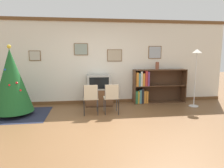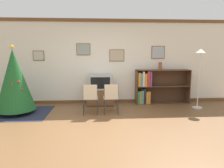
# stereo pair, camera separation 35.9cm
# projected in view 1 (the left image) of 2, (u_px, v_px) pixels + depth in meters

# --- Properties ---
(ground_plane) EXTENTS (24.00, 24.00, 0.00)m
(ground_plane) POSITION_uv_depth(u_px,v_px,m) (107.00, 131.00, 4.20)
(ground_plane) COLOR brown
(wall_back) EXTENTS (8.59, 0.11, 2.70)m
(wall_back) POSITION_uv_depth(u_px,v_px,m) (98.00, 62.00, 6.45)
(wall_back) COLOR silver
(wall_back) RESTS_ON ground_plane
(area_rug) EXTENTS (1.76, 1.47, 0.01)m
(area_rug) POSITION_uv_depth(u_px,v_px,m) (14.00, 115.00, 5.29)
(area_rug) COLOR #23283D
(area_rug) RESTS_ON ground_plane
(christmas_tree) EXTENTS (1.02, 1.02, 1.84)m
(christmas_tree) POSITION_uv_depth(u_px,v_px,m) (12.00, 81.00, 5.15)
(christmas_tree) COLOR maroon
(christmas_tree) RESTS_ON area_rug
(tv_console) EXTENTS (0.85, 0.54, 0.52)m
(tv_console) POSITION_uv_depth(u_px,v_px,m) (99.00, 97.00, 6.29)
(tv_console) COLOR #4C311E
(tv_console) RESTS_ON ground_plane
(television) EXTENTS (0.71, 0.52, 0.45)m
(television) POSITION_uv_depth(u_px,v_px,m) (99.00, 82.00, 6.21)
(television) COLOR #9E9E99
(television) RESTS_ON tv_console
(folding_chair_left) EXTENTS (0.40, 0.40, 0.82)m
(folding_chair_left) POSITION_uv_depth(u_px,v_px,m) (91.00, 97.00, 5.27)
(folding_chair_left) COLOR beige
(folding_chair_left) RESTS_ON ground_plane
(folding_chair_right) EXTENTS (0.40, 0.40, 0.82)m
(folding_chair_right) POSITION_uv_depth(u_px,v_px,m) (111.00, 97.00, 5.34)
(folding_chair_right) COLOR beige
(folding_chair_right) RESTS_ON ground_plane
(bookshelf) EXTENTS (1.74, 0.36, 1.10)m
(bookshelf) POSITION_uv_depth(u_px,v_px,m) (150.00, 86.00, 6.56)
(bookshelf) COLOR brown
(bookshelf) RESTS_ON ground_plane
(vase) EXTENTS (0.11, 0.11, 0.24)m
(vase) POSITION_uv_depth(u_px,v_px,m) (157.00, 66.00, 6.50)
(vase) COLOR brown
(vase) RESTS_ON bookshelf
(standing_lamp) EXTENTS (0.28, 0.28, 1.76)m
(standing_lamp) POSITION_uv_depth(u_px,v_px,m) (196.00, 63.00, 5.97)
(standing_lamp) COLOR silver
(standing_lamp) RESTS_ON ground_plane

